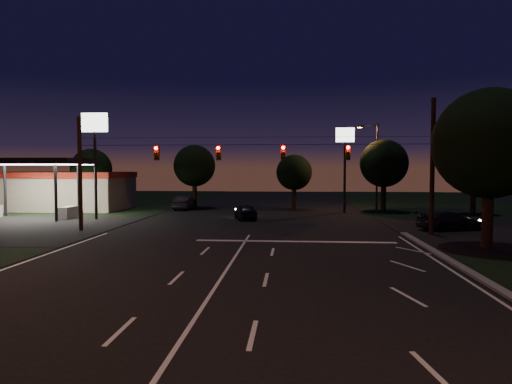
# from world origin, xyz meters

# --- Properties ---
(ground) EXTENTS (140.00, 140.00, 0.00)m
(ground) POSITION_xyz_m (0.00, 0.00, 0.00)
(ground) COLOR black
(ground) RESTS_ON ground
(center_line) EXTENTS (0.14, 40.00, 0.01)m
(center_line) POSITION_xyz_m (0.00, -6.00, 0.01)
(center_line) COLOR silver
(center_line) RESTS_ON ground
(stop_bar) EXTENTS (12.00, 0.50, 0.01)m
(stop_bar) POSITION_xyz_m (3.00, 11.50, 0.01)
(stop_bar) COLOR silver
(stop_bar) RESTS_ON ground
(utility_pole_right) EXTENTS (0.30, 0.30, 9.00)m
(utility_pole_right) POSITION_xyz_m (12.00, 15.00, 0.00)
(utility_pole_right) COLOR black
(utility_pole_right) RESTS_ON ground
(utility_pole_left) EXTENTS (0.28, 0.28, 8.00)m
(utility_pole_left) POSITION_xyz_m (-12.00, 15.00, 0.00)
(utility_pole_left) COLOR black
(utility_pole_left) RESTS_ON ground
(signal_span) EXTENTS (24.00, 0.40, 1.56)m
(signal_span) POSITION_xyz_m (-0.00, 14.96, 5.50)
(signal_span) COLOR black
(signal_span) RESTS_ON ground
(gas_station) EXTENTS (14.20, 16.10, 5.25)m
(gas_station) POSITION_xyz_m (-21.86, 30.39, 2.38)
(gas_station) COLOR gray
(gas_station) RESTS_ON ground
(pole_sign_left_near) EXTENTS (2.20, 0.30, 9.10)m
(pole_sign_left_near) POSITION_xyz_m (-14.00, 22.00, 6.98)
(pole_sign_left_near) COLOR black
(pole_sign_left_near) RESTS_ON ground
(pole_sign_right) EXTENTS (1.80, 0.30, 8.40)m
(pole_sign_right) POSITION_xyz_m (8.00, 30.00, 6.24)
(pole_sign_right) COLOR black
(pole_sign_right) RESTS_ON ground
(street_light_right_far) EXTENTS (2.20, 0.35, 9.00)m
(street_light_right_far) POSITION_xyz_m (11.24, 32.00, 5.24)
(street_light_right_far) COLOR black
(street_light_right_far) RESTS_ON ground
(tree_right_near) EXTENTS (6.00, 6.00, 8.76)m
(tree_right_near) POSITION_xyz_m (13.53, 10.17, 5.68)
(tree_right_near) COLOR black
(tree_right_near) RESTS_ON ground
(tree_far_a) EXTENTS (4.20, 4.20, 6.42)m
(tree_far_a) POSITION_xyz_m (-17.98, 30.12, 4.26)
(tree_far_a) COLOR black
(tree_far_a) RESTS_ON ground
(tree_far_b) EXTENTS (4.60, 4.60, 6.98)m
(tree_far_b) POSITION_xyz_m (-7.98, 34.13, 4.61)
(tree_far_b) COLOR black
(tree_far_b) RESTS_ON ground
(tree_far_c) EXTENTS (3.80, 3.80, 5.86)m
(tree_far_c) POSITION_xyz_m (3.02, 33.10, 3.90)
(tree_far_c) COLOR black
(tree_far_c) RESTS_ON ground
(tree_far_d) EXTENTS (4.80, 4.80, 7.30)m
(tree_far_d) POSITION_xyz_m (12.02, 31.13, 4.83)
(tree_far_d) COLOR black
(tree_far_d) RESTS_ON ground
(tree_far_e) EXTENTS (4.00, 4.00, 6.18)m
(tree_far_e) POSITION_xyz_m (20.02, 29.11, 4.11)
(tree_far_e) COLOR black
(tree_far_e) RESTS_ON ground
(car_oncoming_a) EXTENTS (2.53, 4.24, 1.35)m
(car_oncoming_a) POSITION_xyz_m (-1.18, 23.11, 0.68)
(car_oncoming_a) COLOR black
(car_oncoming_a) RESTS_ON ground
(car_oncoming_b) EXTENTS (1.57, 4.41, 1.45)m
(car_oncoming_b) POSITION_xyz_m (-8.68, 31.86, 0.73)
(car_oncoming_b) COLOR black
(car_oncoming_b) RESTS_ON ground
(car_cross) EXTENTS (5.10, 3.34, 1.37)m
(car_cross) POSITION_xyz_m (13.95, 17.32, 0.69)
(car_cross) COLOR black
(car_cross) RESTS_ON ground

